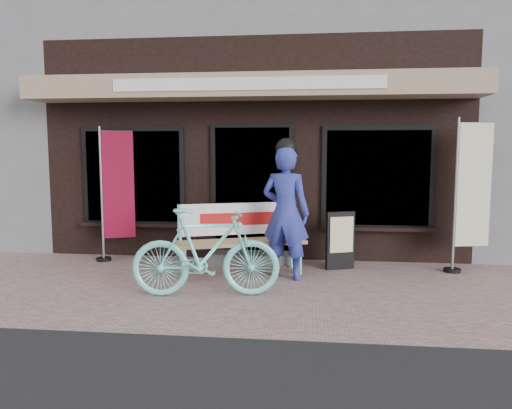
# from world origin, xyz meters

# --- Properties ---
(ground) EXTENTS (70.00, 70.00, 0.00)m
(ground) POSITION_xyz_m (0.00, 0.00, 0.00)
(ground) COLOR #A88480
(ground) RESTS_ON ground
(storefront) EXTENTS (7.00, 6.77, 6.00)m
(storefront) POSITION_xyz_m (0.00, 4.96, 2.99)
(storefront) COLOR black
(storefront) RESTS_ON ground
(bench) EXTENTS (1.92, 1.08, 1.01)m
(bench) POSITION_xyz_m (-0.07, 1.05, 0.60)
(bench) COLOR #73E1D9
(bench) RESTS_ON ground
(person) EXTENTS (0.77, 0.61, 1.96)m
(person) POSITION_xyz_m (0.62, 0.81, 0.96)
(person) COLOR #2C3698
(person) RESTS_ON ground
(bicycle) EXTENTS (1.87, 0.76, 1.09)m
(bicycle) POSITION_xyz_m (-0.31, -0.17, 0.55)
(bicycle) COLOR #73E1D9
(bicycle) RESTS_ON ground
(nobori_red) EXTENTS (0.64, 0.35, 2.17)m
(nobori_red) POSITION_xyz_m (-2.18, 1.63, 1.12)
(nobori_red) COLOR gray
(nobori_red) RESTS_ON ground
(nobori_cream) EXTENTS (0.67, 0.30, 2.26)m
(nobori_cream) POSITION_xyz_m (3.27, 1.48, 1.17)
(nobori_cream) COLOR gray
(nobori_cream) RESTS_ON ground
(menu_stand) EXTENTS (0.44, 0.24, 0.88)m
(menu_stand) POSITION_xyz_m (1.41, 1.42, 0.45)
(menu_stand) COLOR black
(menu_stand) RESTS_ON ground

